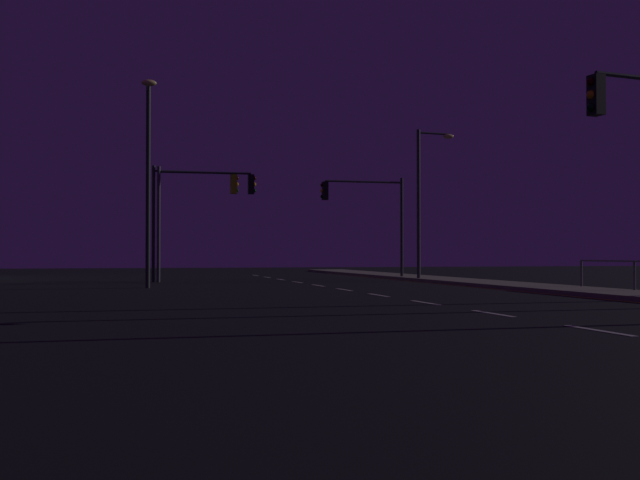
{
  "coord_description": "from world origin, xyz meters",
  "views": [
    {
      "loc": [
        -7.99,
        -2.94,
        1.33
      ],
      "look_at": [
        -0.58,
        26.37,
        1.87
      ],
      "focal_mm": 43.93,
      "sensor_mm": 36.0,
      "label": 1
    }
  ],
  "objects_px": {
    "traffic_light_mid_right": "(366,206)",
    "traffic_light_far_left": "(202,200)",
    "traffic_light_overhead_east": "(191,201)",
    "street_lamp_across_street": "(424,189)",
    "street_lamp_median": "(148,167)"
  },
  "relations": [
    {
      "from": "traffic_light_mid_right",
      "to": "traffic_light_far_left",
      "type": "bearing_deg",
      "value": -167.77
    },
    {
      "from": "traffic_light_overhead_east",
      "to": "street_lamp_across_street",
      "type": "relative_size",
      "value": 0.75
    },
    {
      "from": "street_lamp_median",
      "to": "street_lamp_across_street",
      "type": "relative_size",
      "value": 1.07
    },
    {
      "from": "traffic_light_far_left",
      "to": "street_lamp_median",
      "type": "height_order",
      "value": "street_lamp_median"
    },
    {
      "from": "traffic_light_far_left",
      "to": "street_lamp_median",
      "type": "relative_size",
      "value": 0.69
    },
    {
      "from": "traffic_light_overhead_east",
      "to": "traffic_light_far_left",
      "type": "bearing_deg",
      "value": -32.85
    },
    {
      "from": "street_lamp_across_street",
      "to": "traffic_light_mid_right",
      "type": "bearing_deg",
      "value": 124.38
    },
    {
      "from": "traffic_light_overhead_east",
      "to": "street_lamp_median",
      "type": "relative_size",
      "value": 0.7
    },
    {
      "from": "traffic_light_mid_right",
      "to": "traffic_light_overhead_east",
      "type": "bearing_deg",
      "value": -170.27
    },
    {
      "from": "traffic_light_overhead_east",
      "to": "street_lamp_median",
      "type": "distance_m",
      "value": 7.22
    },
    {
      "from": "traffic_light_mid_right",
      "to": "traffic_light_overhead_east",
      "type": "xyz_separation_m",
      "value": [
        -9.33,
        -1.6,
        0.01
      ]
    },
    {
      "from": "street_lamp_across_street",
      "to": "traffic_light_overhead_east",
      "type": "bearing_deg",
      "value": 172.89
    },
    {
      "from": "street_lamp_median",
      "to": "street_lamp_across_street",
      "type": "height_order",
      "value": "street_lamp_median"
    },
    {
      "from": "street_lamp_median",
      "to": "street_lamp_across_street",
      "type": "xyz_separation_m",
      "value": [
        13.62,
        5.4,
        -0.16
      ]
    },
    {
      "from": "traffic_light_overhead_east",
      "to": "street_lamp_across_street",
      "type": "height_order",
      "value": "street_lamp_across_street"
    }
  ]
}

